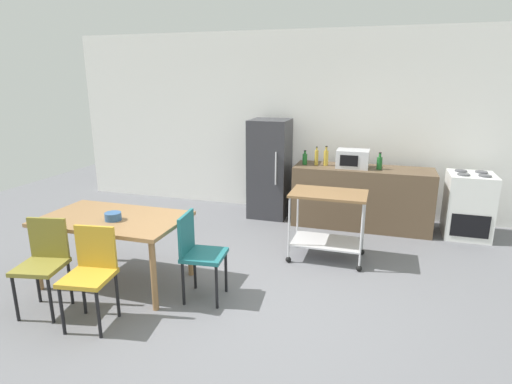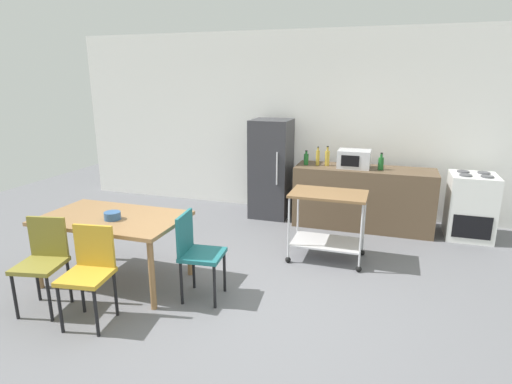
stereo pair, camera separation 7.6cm
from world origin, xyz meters
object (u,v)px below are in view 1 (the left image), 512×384
at_px(fruit_bowl, 113,216).
at_px(chair_olive, 44,259).
at_px(bottle_sesame_oil, 326,157).
at_px(bottle_olive_oil, 379,163).
at_px(chair_mustard, 91,270).
at_px(stove_oven, 468,205).
at_px(bottle_sparkling_water, 305,159).
at_px(dining_table, 113,224).
at_px(microwave, 353,159).
at_px(kitchen_cart, 328,215).
at_px(refrigerator, 270,169).
at_px(bottle_soda, 316,157).
at_px(chair_teal, 198,250).

bearing_deg(fruit_bowl, chair_olive, -122.20).
bearing_deg(bottle_sesame_oil, bottle_olive_oil, -3.92).
bearing_deg(chair_mustard, stove_oven, 34.97).
bearing_deg(bottle_sparkling_water, bottle_olive_oil, -1.62).
height_order(dining_table, bottle_sparkling_water, bottle_sparkling_water).
xyz_separation_m(microwave, fruit_bowl, (-2.19, -2.69, -0.24)).
bearing_deg(kitchen_cart, refrigerator, 128.04).
height_order(chair_olive, stove_oven, stove_oven).
height_order(kitchen_cart, bottle_sparkling_water, bottle_sparkling_water).
relative_size(chair_mustard, stove_oven, 0.97).
height_order(refrigerator, bottle_sparkling_water, refrigerator).
height_order(bottle_sesame_oil, bottle_olive_oil, bottle_sesame_oil).
bearing_deg(microwave, chair_olive, -128.01).
relative_size(stove_oven, bottle_sesame_oil, 3.15).
bearing_deg(dining_table, bottle_olive_oil, 44.50).
bearing_deg(stove_oven, refrigerator, 178.40).
distance_m(chair_mustard, stove_oven, 4.94).
height_order(kitchen_cart, bottle_sesame_oil, bottle_sesame_oil).
height_order(bottle_sparkling_water, microwave, microwave).
xyz_separation_m(kitchen_cart, fruit_bowl, (-2.03, -1.38, 0.22)).
height_order(bottle_sparkling_water, fruit_bowl, bottle_sparkling_water).
relative_size(microwave, fruit_bowl, 2.73).
distance_m(kitchen_cart, bottle_sesame_oil, 1.44).
bearing_deg(bottle_olive_oil, microwave, 177.57).
height_order(dining_table, bottle_soda, bottle_soda).
height_order(chair_mustard, microwave, microwave).
bearing_deg(bottle_sesame_oil, chair_olive, -123.18).
height_order(chair_olive, microwave, microwave).
xyz_separation_m(bottle_sparkling_water, bottle_sesame_oil, (0.31, 0.02, 0.03)).
relative_size(stove_oven, fruit_bowl, 5.45).
height_order(chair_mustard, kitchen_cart, chair_mustard).
height_order(chair_mustard, bottle_olive_oil, bottle_olive_oil).
relative_size(bottle_sparkling_water, fruit_bowl, 1.28).
bearing_deg(chair_teal, stove_oven, -52.65).
bearing_deg(bottle_soda, microwave, -1.42).
xyz_separation_m(bottle_sesame_oil, bottle_olive_oil, (0.77, -0.05, -0.02)).
height_order(chair_teal, fruit_bowl, chair_teal).
bearing_deg(chair_olive, chair_teal, 14.19).
distance_m(dining_table, stove_oven, 4.70).
bearing_deg(dining_table, chair_olive, -114.44).
distance_m(chair_mustard, refrigerator, 3.54).
height_order(chair_olive, refrigerator, refrigerator).
distance_m(stove_oven, kitchen_cart, 2.24).
xyz_separation_m(dining_table, bottle_olive_oil, (2.64, 2.59, 0.33)).
relative_size(chair_olive, bottle_olive_oil, 3.64).
xyz_separation_m(refrigerator, kitchen_cart, (1.13, -1.44, -0.20)).
bearing_deg(chair_teal, bottle_olive_oil, -37.73).
height_order(chair_olive, bottle_sparkling_water, bottle_sparkling_water).
bearing_deg(refrigerator, kitchen_cart, -51.96).
xyz_separation_m(dining_table, kitchen_cart, (2.10, 1.29, -0.10)).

